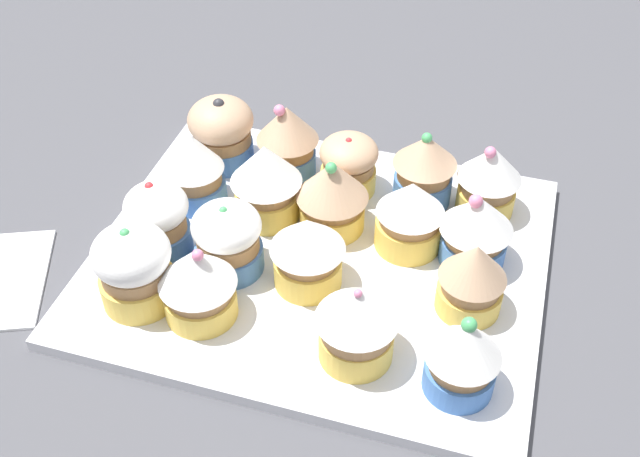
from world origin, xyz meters
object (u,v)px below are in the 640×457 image
(cupcake_2, at_px, (357,322))
(cupcake_15, at_px, (347,163))
(cupcake_16, at_px, (424,168))
(cupcake_0, at_px, (134,267))
(cupcake_11, at_px, (410,215))
(cupcake_6, at_px, (308,251))
(cupcake_3, at_px, (463,356))
(cupcake_12, at_px, (476,228))
(cupcake_14, at_px, (287,138))
(cupcake_13, at_px, (222,131))
(cupcake_4, at_px, (158,219))
(cupcake_5, at_px, (228,239))
(cupcake_8, at_px, (194,168))
(baking_tray, at_px, (320,258))
(cupcake_7, at_px, (472,277))
(cupcake_17, at_px, (489,178))
(cupcake_9, at_px, (266,180))
(cupcake_10, at_px, (330,193))
(cupcake_1, at_px, (198,282))

(cupcake_2, bearing_deg, cupcake_15, 107.30)
(cupcake_16, bearing_deg, cupcake_0, -136.05)
(cupcake_2, relative_size, cupcake_11, 1.07)
(cupcake_6, bearing_deg, cupcake_3, -27.07)
(cupcake_12, xyz_separation_m, cupcake_14, (-0.19, 0.07, 0.00))
(cupcake_13, height_order, cupcake_14, cupcake_14)
(cupcake_6, xyz_separation_m, cupcake_16, (0.07, 0.13, 0.00))
(cupcake_4, bearing_deg, cupcake_5, -2.68)
(cupcake_0, height_order, cupcake_6, cupcake_0)
(cupcake_5, bearing_deg, cupcake_8, 130.04)
(cupcake_5, bearing_deg, cupcake_13, 113.89)
(baking_tray, bearing_deg, cupcake_8, 164.37)
(cupcake_0, height_order, cupcake_14, cupcake_14)
(cupcake_0, bearing_deg, cupcake_7, 14.66)
(cupcake_2, relative_size, cupcake_4, 1.03)
(cupcake_3, height_order, cupcake_17, cupcake_17)
(cupcake_9, bearing_deg, cupcake_12, -1.18)
(cupcake_2, relative_size, cupcake_8, 0.98)
(cupcake_10, xyz_separation_m, cupcake_12, (0.13, -0.01, -0.00))
(baking_tray, xyz_separation_m, cupcake_7, (0.13, -0.03, 0.04))
(cupcake_10, bearing_deg, cupcake_8, -179.53)
(cupcake_11, xyz_separation_m, cupcake_16, (-0.00, 0.06, 0.00))
(cupcake_4, distance_m, cupcake_11, 0.22)
(cupcake_2, height_order, cupcake_13, same)
(cupcake_12, bearing_deg, cupcake_3, -85.79)
(baking_tray, relative_size, cupcake_10, 5.10)
(cupcake_6, bearing_deg, cupcake_8, 151.39)
(cupcake_15, xyz_separation_m, cupcake_16, (0.07, 0.00, 0.01))
(cupcake_1, bearing_deg, cupcake_15, 69.52)
(cupcake_13, height_order, cupcake_16, cupcake_16)
(cupcake_16, relative_size, cupcake_17, 1.02)
(cupcake_1, xyz_separation_m, cupcake_3, (0.21, -0.01, -0.00))
(baking_tray, xyz_separation_m, cupcake_16, (0.07, 0.10, 0.04))
(cupcake_6, distance_m, cupcake_16, 0.15)
(baking_tray, distance_m, cupcake_13, 0.17)
(cupcake_3, relative_size, cupcake_7, 1.07)
(baking_tray, relative_size, cupcake_0, 5.06)
(cupcake_3, relative_size, cupcake_8, 0.96)
(cupcake_12, distance_m, cupcake_14, 0.21)
(cupcake_16, xyz_separation_m, cupcake_17, (0.06, 0.00, -0.00))
(cupcake_8, height_order, cupcake_11, cupcake_8)
(cupcake_9, distance_m, cupcake_17, 0.20)
(cupcake_2, xyz_separation_m, cupcake_5, (-0.13, 0.06, -0.00))
(cupcake_16, bearing_deg, cupcake_1, -126.81)
(cupcake_9, bearing_deg, cupcake_17, 18.98)
(cupcake_4, relative_size, cupcake_8, 0.95)
(baking_tray, xyz_separation_m, cupcake_10, (-0.00, 0.04, 0.04))
(cupcake_13, bearing_deg, cupcake_2, -46.62)
(cupcake_4, height_order, cupcake_6, cupcake_4)
(cupcake_4, bearing_deg, cupcake_10, 28.77)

